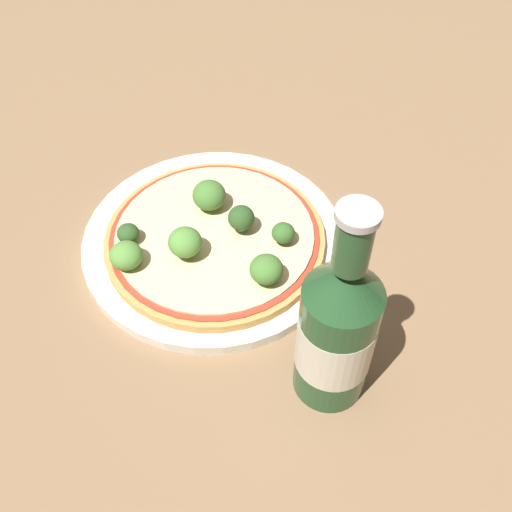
# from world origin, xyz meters

# --- Properties ---
(ground_plane) EXTENTS (3.00, 3.00, 0.00)m
(ground_plane) POSITION_xyz_m (0.00, 0.00, 0.00)
(ground_plane) COLOR #846647
(plate) EXTENTS (0.27, 0.27, 0.01)m
(plate) POSITION_xyz_m (-0.01, -0.01, 0.01)
(plate) COLOR silver
(plate) RESTS_ON ground_plane
(pizza) EXTENTS (0.22, 0.22, 0.01)m
(pizza) POSITION_xyz_m (-0.01, -0.02, 0.02)
(pizza) COLOR tan
(pizza) RESTS_ON plate
(broccoli_floret_0) EXTENTS (0.03, 0.03, 0.03)m
(broccoli_floret_0) POSITION_xyz_m (0.02, 0.00, 0.04)
(broccoli_floret_0) COLOR #6B8E51
(broccoli_floret_0) RESTS_ON pizza
(broccoli_floret_1) EXTENTS (0.03, 0.03, 0.03)m
(broccoli_floret_1) POSITION_xyz_m (-0.01, -0.05, 0.04)
(broccoli_floret_1) COLOR #6B8E51
(broccoli_floret_1) RESTS_ON pizza
(broccoli_floret_2) EXTENTS (0.03, 0.03, 0.03)m
(broccoli_floret_2) POSITION_xyz_m (-0.06, -0.09, 0.04)
(broccoli_floret_2) COLOR #6B8E51
(broccoli_floret_2) RESTS_ON pizza
(broccoli_floret_3) EXTENTS (0.02, 0.02, 0.02)m
(broccoli_floret_3) POSITION_xyz_m (-0.08, -0.06, 0.04)
(broccoli_floret_3) COLOR #6B8E51
(broccoli_floret_3) RESTS_ON pizza
(broccoli_floret_4) EXTENTS (0.02, 0.02, 0.02)m
(broccoli_floret_4) POSITION_xyz_m (0.06, 0.01, 0.04)
(broccoli_floret_4) COLOR #6B8E51
(broccoli_floret_4) RESTS_ON pizza
(broccoli_floret_5) EXTENTS (0.03, 0.03, 0.03)m
(broccoli_floret_5) POSITION_xyz_m (-0.03, 0.01, 0.04)
(broccoli_floret_5) COLOR #6B8E51
(broccoli_floret_5) RESTS_ON pizza
(broccoli_floret_6) EXTENTS (0.03, 0.03, 0.03)m
(broccoli_floret_6) POSITION_xyz_m (0.07, -0.05, 0.04)
(broccoli_floret_6) COLOR #6B8E51
(broccoli_floret_6) RESTS_ON pizza
(beer_bottle) EXTENTS (0.06, 0.06, 0.21)m
(beer_bottle) POSITION_xyz_m (0.16, -0.10, 0.08)
(beer_bottle) COLOR #234C28
(beer_bottle) RESTS_ON ground_plane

